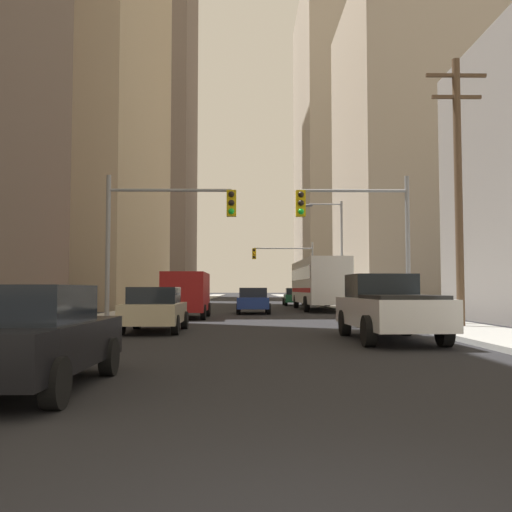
{
  "coord_description": "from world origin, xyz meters",
  "views": [
    {
      "loc": [
        -0.49,
        -2.98,
        1.47
      ],
      "look_at": [
        0.0,
        25.26,
        3.1
      ],
      "focal_mm": 39.64,
      "sensor_mm": 36.0,
      "label": 1
    }
  ],
  "objects": [
    {
      "name": "utility_pole_right",
      "position": [
        7.14,
        17.0,
        5.18
      ],
      "size": [
        2.2,
        0.28,
        9.82
      ],
      "color": "brown",
      "rests_on": "ground"
    },
    {
      "name": "traffic_signal_far_right",
      "position": [
        3.35,
        51.95,
        4.14
      ],
      "size": [
        5.99,
        0.44,
        6.0
      ],
      "color": "gray",
      "rests_on": "ground"
    },
    {
      "name": "sedan_beige",
      "position": [
        -3.59,
        16.32,
        0.77
      ],
      "size": [
        1.95,
        4.23,
        1.52
      ],
      "color": "#C6B793",
      "rests_on": "ground"
    },
    {
      "name": "building_right_mid_block",
      "position": [
        16.71,
        50.22,
        14.55
      ],
      "size": [
        15.16,
        18.6,
        29.1
      ],
      "primitive_type": "cube",
      "color": "#B7A893",
      "rests_on": "ground"
    },
    {
      "name": "sidewalk_right",
      "position": [
        6.85,
        50.0,
        0.07
      ],
      "size": [
        2.92,
        160.0,
        0.15
      ],
      "primitive_type": "cube",
      "color": "#9E9E99",
      "rests_on": "ground"
    },
    {
      "name": "street_lamp_right",
      "position": [
        5.66,
        35.64,
        4.56
      ],
      "size": [
        2.61,
        0.32,
        7.5
      ],
      "color": "gray",
      "rests_on": "ground"
    },
    {
      "name": "building_right_far_highrise",
      "position": [
        16.57,
        93.15,
        26.27
      ],
      "size": [
        15.39,
        28.76,
        52.53
      ],
      "primitive_type": "cube",
      "color": "#B7A893",
      "rests_on": "ground"
    },
    {
      "name": "building_left_far_tower",
      "position": [
        -21.39,
        91.2,
        35.42
      ],
      "size": [
        23.56,
        20.09,
        70.84
      ],
      "primitive_type": "cube",
      "color": "#66564C",
      "rests_on": "ground"
    },
    {
      "name": "sedan_silver",
      "position": [
        0.07,
        40.41,
        0.77
      ],
      "size": [
        1.95,
        4.26,
        1.52
      ],
      "color": "#B7BABF",
      "rests_on": "ground"
    },
    {
      "name": "sedan_blue",
      "position": [
        -0.07,
        30.41,
        0.77
      ],
      "size": [
        1.95,
        4.23,
        1.52
      ],
      "color": "navy",
      "rests_on": "ground"
    },
    {
      "name": "building_left_mid_office",
      "position": [
        -19.88,
        45.16,
        17.12
      ],
      "size": [
        22.38,
        24.74,
        34.23
      ],
      "primitive_type": "cube",
      "color": "tan",
      "rests_on": "ground"
    },
    {
      "name": "cargo_van_red",
      "position": [
        -3.47,
        25.41,
        1.29
      ],
      "size": [
        2.16,
        5.23,
        2.26
      ],
      "color": "maroon",
      "rests_on": "ground"
    },
    {
      "name": "traffic_signal_near_left",
      "position": [
        -3.73,
        19.43,
        4.11
      ],
      "size": [
        5.18,
        0.44,
        6.0
      ],
      "color": "gray",
      "rests_on": "ground"
    },
    {
      "name": "traffic_signal_near_right",
      "position": [
        4.01,
        19.42,
        4.08
      ],
      "size": [
        4.58,
        0.44,
        6.0
      ],
      "color": "gray",
      "rests_on": "ground"
    },
    {
      "name": "sedan_black",
      "position": [
        -3.67,
        5.29,
        0.77
      ],
      "size": [
        1.95,
        4.21,
        1.52
      ],
      "color": "black",
      "rests_on": "ground"
    },
    {
      "name": "city_bus",
      "position": [
        4.46,
        35.69,
        1.93
      ],
      "size": [
        2.71,
        11.54,
        3.4
      ],
      "color": "silver",
      "rests_on": "ground"
    },
    {
      "name": "sedan_green",
      "position": [
        3.73,
        45.89,
        0.77
      ],
      "size": [
        1.95,
        4.24,
        1.52
      ],
      "color": "#195938",
      "rests_on": "ground"
    },
    {
      "name": "sidewalk_left",
      "position": [
        -6.85,
        50.0,
        0.07
      ],
      "size": [
        2.92,
        160.0,
        0.15
      ],
      "primitive_type": "cube",
      "color": "#9E9E99",
      "rests_on": "ground"
    },
    {
      "name": "pickup_truck_white",
      "position": [
        3.55,
        13.09,
        0.93
      ],
      "size": [
        2.2,
        5.46,
        1.9
      ],
      "color": "white",
      "rests_on": "ground"
    }
  ]
}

